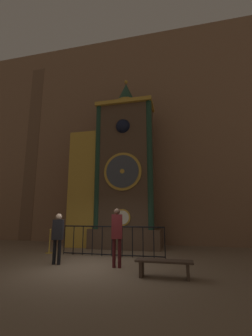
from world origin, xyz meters
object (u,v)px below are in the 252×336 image
visitor_bench (164,265)px  visitor_far (117,231)px  clock_tower (116,174)px  stanchion_post (49,245)px  visitor_near (58,233)px

visitor_bench → visitor_far: bearing=152.8°
clock_tower → stanchion_post: size_ratio=9.02×
visitor_near → visitor_bench: visitor_near is taller
visitor_far → visitor_bench: (1.51, -0.78, -0.76)m
visitor_far → visitor_bench: bearing=-40.5°
visitor_near → visitor_bench: (3.56, -0.75, -0.66)m
visitor_near → visitor_far: size_ratio=0.91×
visitor_far → stanchion_post: visitor_far is taller
visitor_near → stanchion_post: visitor_near is taller
visitor_near → clock_tower: bearing=64.1°
clock_tower → stanchion_post: bearing=-135.9°
stanchion_post → visitor_bench: 5.59m
visitor_far → clock_tower: bearing=93.3°
clock_tower → visitor_far: (1.19, -3.99, -2.58)m
visitor_near → visitor_far: 2.06m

